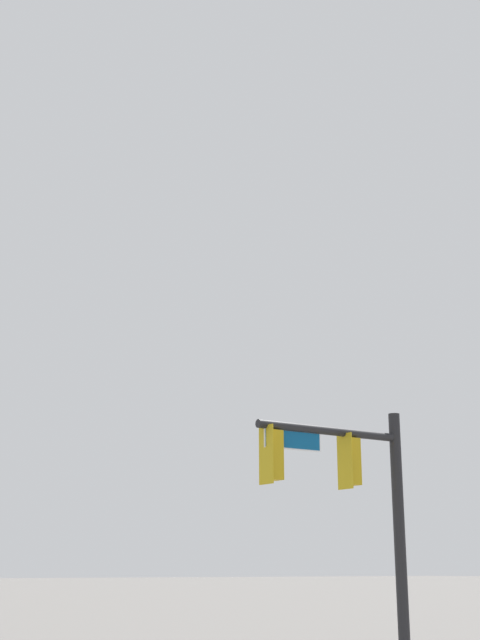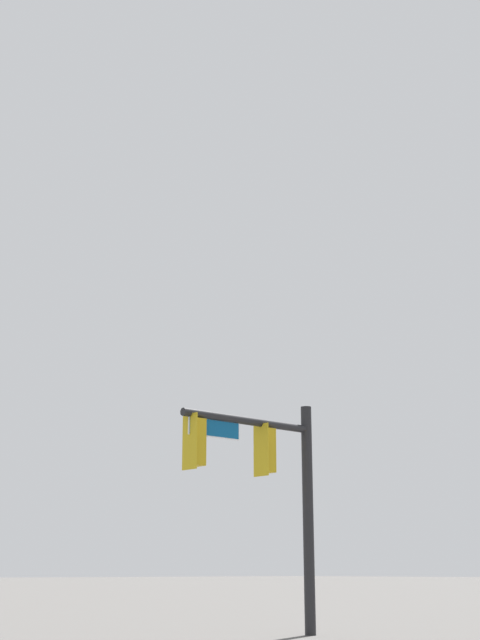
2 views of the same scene
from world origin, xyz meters
name	(u,v)px [view 2 (image 2 of 2)]	position (x,y,z in m)	size (l,w,h in m)	color
signal_pole_near	(270,475)	(-6.19, -6.94, 3.82)	(4.25, 0.53, 5.70)	black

